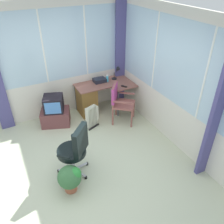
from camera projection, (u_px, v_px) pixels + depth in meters
ground at (83, 167)px, 4.36m from camera, size 4.91×5.00×0.06m
north_window_panel at (45, 64)px, 5.14m from camera, size 3.91×0.07×2.64m
east_window_panel at (176, 82)px, 4.39m from camera, size 0.07×4.00×2.64m
curtain_corner at (121, 55)px, 5.78m from camera, size 0.29×0.09×2.54m
curtain_east_far at (218, 113)px, 3.56m from camera, size 0.29×0.08×2.54m
desk at (89, 98)px, 5.72m from camera, size 1.38×0.83×0.73m
desk_lamp at (118, 71)px, 5.76m from camera, size 0.23×0.20×0.34m
tv_remote at (124, 86)px, 5.51m from camera, size 0.12×0.15×0.02m
spray_bottle at (107, 78)px, 5.70m from camera, size 0.06×0.06×0.22m
paper_tray at (100, 80)px, 5.72m from camera, size 0.30×0.23×0.09m
wooden_armchair at (119, 99)px, 5.30m from camera, size 0.67×0.67×0.94m
office_chair at (75, 148)px, 3.89m from camera, size 0.60×0.61×1.02m
tv_on_stand at (55, 112)px, 5.32m from camera, size 0.75×0.64×0.73m
space_heater at (92, 116)px, 5.28m from camera, size 0.37×0.27×0.53m
potted_plant at (70, 177)px, 3.75m from camera, size 0.39×0.39×0.49m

